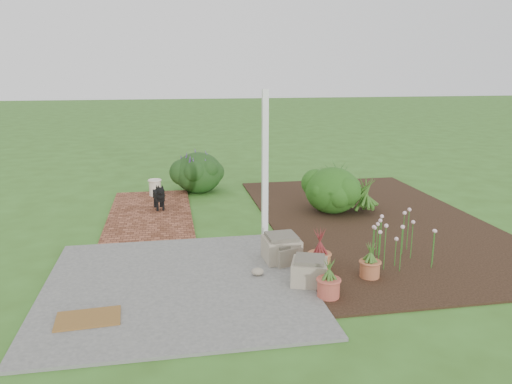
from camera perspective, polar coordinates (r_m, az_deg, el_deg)
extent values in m
plane|color=#38641F|center=(8.60, -0.84, -5.22)|extent=(80.00, 80.00, 0.00)
cube|color=#595957|center=(6.87, -8.92, -10.35)|extent=(3.50, 3.50, 0.04)
cube|color=brown|center=(10.17, -11.98, -2.37)|extent=(1.60, 3.50, 0.04)
cube|color=black|center=(9.74, 13.35, -3.19)|extent=(4.00, 7.00, 0.03)
cube|color=white|center=(8.42, 1.03, 3.18)|extent=(0.10, 0.10, 2.50)
cube|color=gray|center=(6.75, 6.12, -9.08)|extent=(0.59, 0.59, 0.31)
cube|color=gray|center=(7.48, 2.93, -6.53)|extent=(0.54, 0.54, 0.34)
cube|color=#726656|center=(7.41, 3.24, -7.07)|extent=(0.49, 0.49, 0.26)
cube|color=brown|center=(6.18, -18.64, -13.52)|extent=(0.75, 0.51, 0.02)
cube|color=black|center=(10.29, -11.06, -0.38)|extent=(0.24, 0.41, 0.17)
cylinder|color=black|center=(10.20, -11.20, -1.60)|extent=(0.05, 0.05, 0.19)
cylinder|color=black|center=(10.22, -10.55, -1.53)|extent=(0.05, 0.05, 0.19)
cylinder|color=black|center=(10.46, -11.47, -1.21)|extent=(0.05, 0.05, 0.19)
cylinder|color=black|center=(10.48, -10.83, -1.15)|extent=(0.05, 0.05, 0.19)
sphere|color=black|center=(10.03, -10.86, 0.08)|extent=(0.16, 0.16, 0.16)
cone|color=black|center=(10.46, -11.29, 0.51)|extent=(0.09, 0.13, 0.14)
cylinder|color=beige|center=(11.43, -11.46, 0.49)|extent=(0.32, 0.32, 0.35)
ellipsoid|color=#16360D|center=(10.03, 8.72, 0.35)|extent=(1.35, 1.35, 0.92)
cylinder|color=#B1643B|center=(7.21, 7.25, -7.89)|extent=(0.38, 0.38, 0.25)
cylinder|color=#A85D39|center=(7.11, 12.88, -8.57)|extent=(0.30, 0.30, 0.23)
cylinder|color=#B24C3C|center=(6.44, 8.28, -10.79)|extent=(0.33, 0.33, 0.24)
ellipsoid|color=black|center=(11.74, -6.61, 2.34)|extent=(1.47, 1.47, 0.96)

